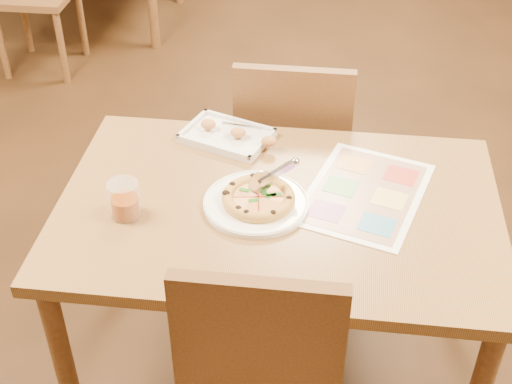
# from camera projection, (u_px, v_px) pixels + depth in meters

# --- Properties ---
(dining_table) EXTENTS (1.30, 0.85, 0.72)m
(dining_table) POSITION_uv_depth(u_px,v_px,m) (278.00, 226.00, 2.15)
(dining_table) COLOR olive
(dining_table) RESTS_ON ground
(chair_far) EXTENTS (0.42, 0.42, 0.47)m
(chair_far) POSITION_uv_depth(u_px,v_px,m) (293.00, 138.00, 2.66)
(chair_far) COLOR brown
(chair_far) RESTS_ON ground
(plate) EXTENTS (0.38, 0.38, 0.02)m
(plate) POSITION_uv_depth(u_px,v_px,m) (256.00, 203.00, 2.08)
(plate) COLOR white
(plate) RESTS_ON dining_table
(pizza) EXTENTS (0.22, 0.22, 0.03)m
(pizza) POSITION_uv_depth(u_px,v_px,m) (258.00, 198.00, 2.07)
(pizza) COLOR gold
(pizza) RESTS_ON plate
(pizza_cutter) EXTENTS (0.14, 0.09, 0.09)m
(pizza_cutter) POSITION_uv_depth(u_px,v_px,m) (272.00, 176.00, 2.06)
(pizza_cutter) COLOR silver
(pizza_cutter) RESTS_ON pizza
(appetizer_tray) EXTENTS (0.34, 0.28, 0.05)m
(appetizer_tray) POSITION_uv_depth(u_px,v_px,m) (229.00, 136.00, 2.36)
(appetizer_tray) COLOR silver
(appetizer_tray) RESTS_ON dining_table
(glass_tumbler) EXTENTS (0.09, 0.09, 0.11)m
(glass_tumbler) POSITION_uv_depth(u_px,v_px,m) (125.00, 202.00, 2.02)
(glass_tumbler) COLOR #8D3B0A
(glass_tumbler) RESTS_ON dining_table
(menu) EXTENTS (0.44, 0.53, 0.00)m
(menu) POSITION_uv_depth(u_px,v_px,m) (365.00, 193.00, 2.13)
(menu) COLOR white
(menu) RESTS_ON dining_table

